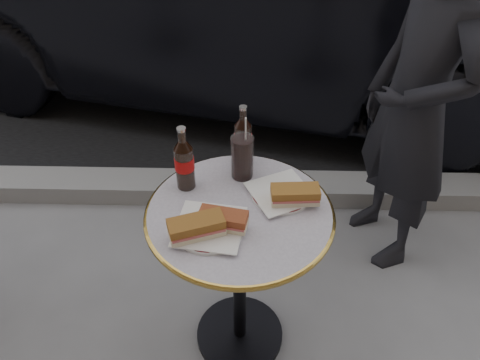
{
  "coord_description": "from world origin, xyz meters",
  "views": [
    {
      "loc": [
        0.03,
        -1.1,
        1.78
      ],
      "look_at": [
        0.0,
        0.05,
        0.82
      ],
      "focal_mm": 35.0,
      "sensor_mm": 36.0,
      "label": 1
    }
  ],
  "objects_px": {
    "plate_left": "(210,228)",
    "cola_glass": "(242,157)",
    "plate_right": "(281,194)",
    "cola_bottle_left": "(184,158)",
    "bistro_table": "(240,281)",
    "cola_bottle_right": "(243,134)",
    "pedestrian": "(415,110)"
  },
  "relations": [
    {
      "from": "bistro_table",
      "to": "plate_left",
      "type": "distance_m",
      "value": 0.39
    },
    {
      "from": "plate_left",
      "to": "cola_bottle_right",
      "type": "xyz_separation_m",
      "value": [
        0.1,
        0.36,
        0.11
      ]
    },
    {
      "from": "bistro_table",
      "to": "plate_right",
      "type": "xyz_separation_m",
      "value": [
        0.14,
        0.08,
        0.37
      ]
    },
    {
      "from": "cola_bottle_right",
      "to": "pedestrian",
      "type": "relative_size",
      "value": 0.15
    },
    {
      "from": "bistro_table",
      "to": "cola_bottle_left",
      "type": "xyz_separation_m",
      "value": [
        -0.19,
        0.12,
        0.49
      ]
    },
    {
      "from": "cola_glass",
      "to": "pedestrian",
      "type": "distance_m",
      "value": 0.8
    },
    {
      "from": "plate_left",
      "to": "cola_glass",
      "type": "height_order",
      "value": "cola_glass"
    },
    {
      "from": "bistro_table",
      "to": "plate_left",
      "type": "height_order",
      "value": "plate_left"
    },
    {
      "from": "plate_left",
      "to": "cola_bottle_left",
      "type": "xyz_separation_m",
      "value": [
        -0.1,
        0.21,
        0.11
      ]
    },
    {
      "from": "bistro_table",
      "to": "pedestrian",
      "type": "bearing_deg",
      "value": 38.89
    },
    {
      "from": "cola_bottle_left",
      "to": "cola_bottle_right",
      "type": "xyz_separation_m",
      "value": [
        0.19,
        0.15,
        -0.0
      ]
    },
    {
      "from": "plate_right",
      "to": "cola_bottle_left",
      "type": "distance_m",
      "value": 0.35
    },
    {
      "from": "cola_glass",
      "to": "plate_right",
      "type": "bearing_deg",
      "value": -37.93
    },
    {
      "from": "bistro_table",
      "to": "cola_bottle_left",
      "type": "bearing_deg",
      "value": 147.25
    },
    {
      "from": "plate_right",
      "to": "pedestrian",
      "type": "distance_m",
      "value": 0.75
    },
    {
      "from": "plate_right",
      "to": "pedestrian",
      "type": "bearing_deg",
      "value": 40.78
    },
    {
      "from": "plate_right",
      "to": "pedestrian",
      "type": "height_order",
      "value": "pedestrian"
    },
    {
      "from": "cola_bottle_right",
      "to": "cola_glass",
      "type": "xyz_separation_m",
      "value": [
        -0.0,
        -0.09,
        -0.03
      ]
    },
    {
      "from": "cola_bottle_right",
      "to": "cola_glass",
      "type": "height_order",
      "value": "cola_bottle_right"
    },
    {
      "from": "pedestrian",
      "to": "cola_glass",
      "type": "bearing_deg",
      "value": -79.4
    },
    {
      "from": "bistro_table",
      "to": "plate_left",
      "type": "bearing_deg",
      "value": -135.87
    },
    {
      "from": "bistro_table",
      "to": "pedestrian",
      "type": "relative_size",
      "value": 0.47
    },
    {
      "from": "plate_right",
      "to": "cola_bottle_left",
      "type": "relative_size",
      "value": 0.85
    },
    {
      "from": "bistro_table",
      "to": "cola_bottle_right",
      "type": "relative_size",
      "value": 3.2
    },
    {
      "from": "cola_bottle_left",
      "to": "pedestrian",
      "type": "distance_m",
      "value": 1.0
    },
    {
      "from": "plate_right",
      "to": "pedestrian",
      "type": "relative_size",
      "value": 0.13
    },
    {
      "from": "cola_glass",
      "to": "bistro_table",
      "type": "bearing_deg",
      "value": -91.36
    },
    {
      "from": "bistro_table",
      "to": "cola_bottle_right",
      "type": "bearing_deg",
      "value": 88.97
    },
    {
      "from": "plate_left",
      "to": "cola_glass",
      "type": "relative_size",
      "value": 1.33
    },
    {
      "from": "plate_left",
      "to": "pedestrian",
      "type": "relative_size",
      "value": 0.14
    },
    {
      "from": "plate_left",
      "to": "cola_glass",
      "type": "distance_m",
      "value": 0.3
    },
    {
      "from": "plate_right",
      "to": "cola_glass",
      "type": "relative_size",
      "value": 1.24
    }
  ]
}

